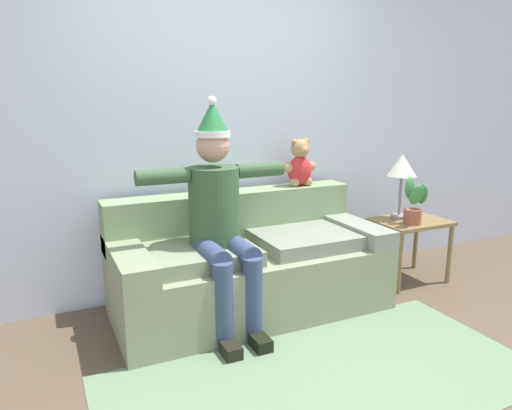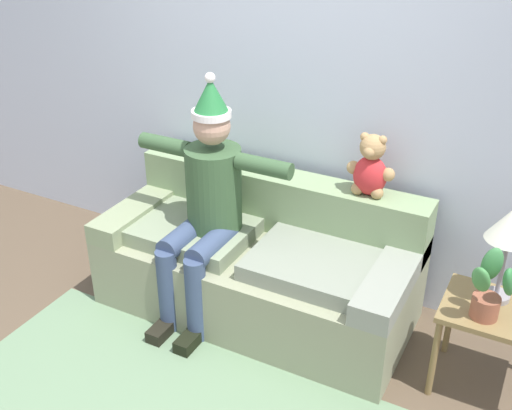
{
  "view_description": "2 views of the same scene",
  "coord_description": "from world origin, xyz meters",
  "px_view_note": "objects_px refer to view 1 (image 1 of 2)",
  "views": [
    {
      "loc": [
        -1.34,
        -1.96,
        1.52
      ],
      "look_at": [
        -0.04,
        0.8,
        0.83
      ],
      "focal_mm": 33.18,
      "sensor_mm": 36.0,
      "label": 1
    },
    {
      "loc": [
        1.52,
        -1.91,
        2.5
      ],
      "look_at": [
        -0.0,
        0.97,
        0.76
      ],
      "focal_mm": 43.62,
      "sensor_mm": 36.0,
      "label": 2
    }
  ],
  "objects_px": {
    "teddy_bear": "(300,165)",
    "side_table": "(410,229)",
    "table_lamp": "(402,169)",
    "potted_plant": "(415,203)",
    "person_seated": "(219,214)",
    "couch": "(248,265)"
  },
  "relations": [
    {
      "from": "teddy_bear",
      "to": "side_table",
      "type": "height_order",
      "value": "teddy_bear"
    },
    {
      "from": "table_lamp",
      "to": "potted_plant",
      "type": "distance_m",
      "value": 0.32
    },
    {
      "from": "person_seated",
      "to": "teddy_bear",
      "type": "height_order",
      "value": "person_seated"
    },
    {
      "from": "couch",
      "to": "person_seated",
      "type": "xyz_separation_m",
      "value": [
        -0.28,
        -0.16,
        0.45
      ]
    },
    {
      "from": "couch",
      "to": "potted_plant",
      "type": "distance_m",
      "value": 1.44
    },
    {
      "from": "teddy_bear",
      "to": "table_lamp",
      "type": "bearing_deg",
      "value": -18.11
    },
    {
      "from": "side_table",
      "to": "person_seated",
      "type": "bearing_deg",
      "value": -177.4
    },
    {
      "from": "person_seated",
      "to": "potted_plant",
      "type": "distance_m",
      "value": 1.66
    },
    {
      "from": "side_table",
      "to": "potted_plant",
      "type": "distance_m",
      "value": 0.29
    },
    {
      "from": "person_seated",
      "to": "side_table",
      "type": "relative_size",
      "value": 2.59
    },
    {
      "from": "couch",
      "to": "side_table",
      "type": "height_order",
      "value": "couch"
    },
    {
      "from": "potted_plant",
      "to": "couch",
      "type": "bearing_deg",
      "value": 172.17
    },
    {
      "from": "person_seated",
      "to": "teddy_bear",
      "type": "relative_size",
      "value": 4.01
    },
    {
      "from": "table_lamp",
      "to": "couch",
      "type": "bearing_deg",
      "value": -179.74
    },
    {
      "from": "person_seated",
      "to": "table_lamp",
      "type": "distance_m",
      "value": 1.7
    },
    {
      "from": "person_seated",
      "to": "table_lamp",
      "type": "xyz_separation_m",
      "value": [
        1.68,
        0.17,
        0.17
      ]
    },
    {
      "from": "couch",
      "to": "teddy_bear",
      "type": "bearing_deg",
      "value": 25.23
    },
    {
      "from": "teddy_bear",
      "to": "potted_plant",
      "type": "bearing_deg",
      "value": -30.25
    },
    {
      "from": "table_lamp",
      "to": "person_seated",
      "type": "bearing_deg",
      "value": -174.27
    },
    {
      "from": "teddy_bear",
      "to": "table_lamp",
      "type": "distance_m",
      "value": 0.86
    },
    {
      "from": "couch",
      "to": "table_lamp",
      "type": "bearing_deg",
      "value": 0.26
    },
    {
      "from": "side_table",
      "to": "potted_plant",
      "type": "relative_size",
      "value": 1.52
    }
  ]
}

